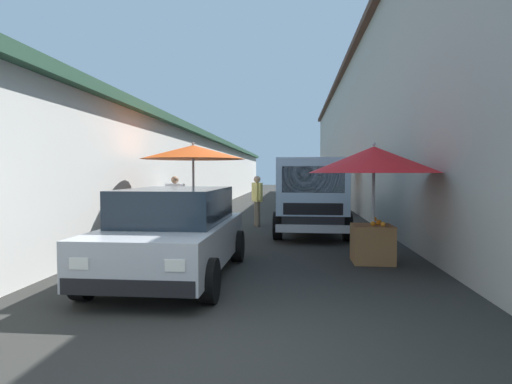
# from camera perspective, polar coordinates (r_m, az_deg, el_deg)

# --- Properties ---
(ground) EXTENTS (90.00, 90.00, 0.00)m
(ground) POSITION_cam_1_polar(r_m,az_deg,el_deg) (17.33, 2.82, -3.11)
(ground) COLOR #282826
(building_left_whitewash) EXTENTS (49.80, 7.50, 3.50)m
(building_left_whitewash) POSITION_cam_1_polar(r_m,az_deg,el_deg) (20.88, -15.92, 2.60)
(building_left_whitewash) COLOR silver
(building_left_whitewash) RESTS_ON ground
(building_right_concrete) EXTENTS (49.80, 7.50, 7.22)m
(building_right_concrete) POSITION_cam_1_polar(r_m,az_deg,el_deg) (20.50, 22.67, 7.71)
(building_right_concrete) COLOR #A39E93
(building_right_concrete) RESTS_ON ground
(fruit_stall_mid_lane) EXTENTS (2.37, 2.37, 2.16)m
(fruit_stall_mid_lane) POSITION_cam_1_polar(r_m,az_deg,el_deg) (21.71, 9.61, 2.44)
(fruit_stall_mid_lane) COLOR #9E9EA3
(fruit_stall_mid_lane) RESTS_ON ground
(fruit_stall_near_left) EXTENTS (2.26, 2.26, 2.28)m
(fruit_stall_near_left) POSITION_cam_1_polar(r_m,az_deg,el_deg) (17.92, 10.19, 2.51)
(fruit_stall_near_left) COLOR #9E9EA3
(fruit_stall_near_left) RESTS_ON ground
(fruit_stall_far_right) EXTENTS (2.51, 2.51, 2.45)m
(fruit_stall_far_right) POSITION_cam_1_polar(r_m,az_deg,el_deg) (10.36, -8.47, 3.75)
(fruit_stall_far_right) COLOR #9E9EA3
(fruit_stall_far_right) RESTS_ON ground
(fruit_stall_far_left) EXTENTS (2.41, 2.41, 2.27)m
(fruit_stall_far_left) POSITION_cam_1_polar(r_m,az_deg,el_deg) (8.21, 15.43, 2.81)
(fruit_stall_far_left) COLOR #9E9EA3
(fruit_stall_far_left) RESTS_ON ground
(hatchback_car) EXTENTS (3.92, 1.94, 1.45)m
(hatchback_car) POSITION_cam_1_polar(r_m,az_deg,el_deg) (7.13, -10.83, -5.30)
(hatchback_car) COLOR #ADAFB5
(hatchback_car) RESTS_ON ground
(delivery_truck) EXTENTS (4.96, 2.06, 2.08)m
(delivery_truck) POSITION_cam_1_polar(r_m,az_deg,el_deg) (11.55, 7.48, -0.78)
(delivery_truck) COLOR black
(delivery_truck) RESTS_ON ground
(vendor_by_crates) EXTENTS (0.59, 0.38, 1.62)m
(vendor_by_crates) POSITION_cam_1_polar(r_m,az_deg,el_deg) (13.65, 0.15, -0.70)
(vendor_by_crates) COLOR #665B4C
(vendor_by_crates) RESTS_ON ground
(vendor_in_shade) EXTENTS (0.29, 0.63, 1.62)m
(vendor_in_shade) POSITION_cam_1_polar(r_m,az_deg,el_deg) (12.73, -10.77, -0.97)
(vendor_in_shade) COLOR navy
(vendor_in_shade) RESTS_ON ground
(parked_scooter) EXTENTS (1.69, 0.48, 1.14)m
(parked_scooter) POSITION_cam_1_polar(r_m,az_deg,el_deg) (13.17, -7.69, -2.96)
(parked_scooter) COLOR black
(parked_scooter) RESTS_ON ground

